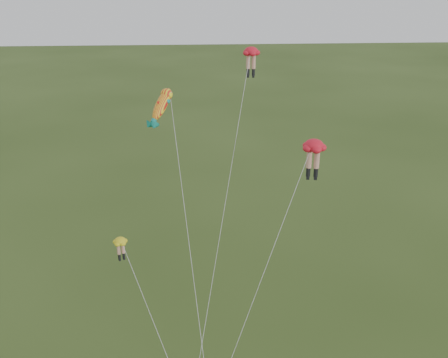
{
  "coord_description": "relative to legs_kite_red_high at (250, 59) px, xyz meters",
  "views": [
    {
      "loc": [
        -0.15,
        -26.27,
        25.56
      ],
      "look_at": [
        1.81,
        6.0,
        11.57
      ],
      "focal_mm": 40.0,
      "sensor_mm": 36.0,
      "label": 1
    }
  ],
  "objects": [
    {
      "name": "legs_kite_red_mid",
      "position": [
        3.26,
        -8.58,
        -4.48
      ],
      "size": [
        7.71,
        7.44,
        15.12
      ],
      "rotation": [
        0.0,
        0.0,
        -0.2
      ],
      "color": "red",
      "rests_on": "ground"
    },
    {
      "name": "fish_kite",
      "position": [
        -6.65,
        -4.44,
        -2.44
      ],
      "size": [
        3.84,
        10.73,
        17.74
      ],
      "rotation": [
        0.74,
        0.0,
        -0.56
      ],
      "color": "yellow",
      "rests_on": "ground"
    },
    {
      "name": "legs_kite_red_high",
      "position": [
        0.0,
        0.0,
        0.0
      ],
      "size": [
        5.57,
        13.81,
        19.71
      ],
      "rotation": [
        0.0,
        0.0,
        -0.13
      ],
      "color": "red",
      "rests_on": "ground"
    },
    {
      "name": "legs_kite_yellow",
      "position": [
        -9.37,
        -9.84,
        -10.66
      ],
      "size": [
        4.85,
        6.45,
        8.89
      ],
      "rotation": [
        0.0,
        0.0,
        0.44
      ],
      "color": "yellow",
      "rests_on": "ground"
    }
  ]
}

